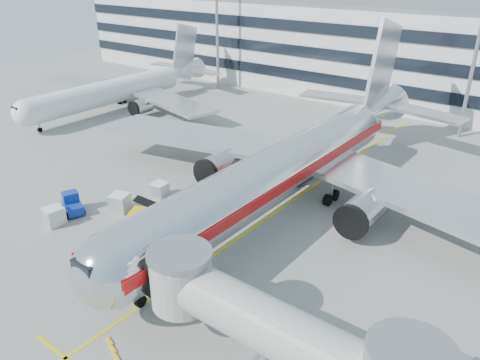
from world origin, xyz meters
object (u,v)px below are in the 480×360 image
Objects in this scene: cargo_container_left at (120,203)px; ramp_worker at (135,231)px; main_jet at (293,163)px; cargo_container_right at (160,190)px; cargo_container_front at (54,216)px; baggage_tug at (72,204)px; belt_loader at (154,215)px.

cargo_container_left is 1.06× the size of ramp_worker.
main_jet is 17.06m from cargo_container_left.
cargo_container_right is at bearing 77.97° from cargo_container_left.
cargo_container_left is (-12.00, -11.65, -3.36)m from main_jet.
cargo_container_front reaches higher than cargo_container_right.
baggage_tug is at bearing -138.76° from cargo_container_left.
main_jet is 17.03× the size of baggage_tug.
main_jet reaches higher than cargo_container_right.
cargo_container_right is at bearing 69.33° from cargo_container_front.
baggage_tug reaches higher than cargo_container_right.
cargo_container_front is (-2.71, -5.31, -0.02)m from cargo_container_left.
belt_loader is 2.67× the size of cargo_container_front.
ramp_worker is at bearing -26.81° from cargo_container_left.
belt_loader is at bearing -50.14° from cargo_container_right.
belt_loader is 3.56m from ramp_worker.
ramp_worker is at bearing -68.82° from belt_loader.
baggage_tug is 1.43× the size of cargo_container_left.
ramp_worker is at bearing 18.43° from cargo_container_front.
main_jet is 22.71m from cargo_container_front.
cargo_container_right is 0.84× the size of ramp_worker.
cargo_container_left is at bearing 62.96° from cargo_container_front.
main_jet is 14.09m from belt_loader.
main_jet is 25.75× the size of ramp_worker.
main_jet reaches higher than cargo_container_front.
cargo_container_left is at bearing -135.84° from main_jet.
main_jet is 13.73m from cargo_container_right.
cargo_container_right is 8.21m from ramp_worker.
baggage_tug is at bearing 105.64° from cargo_container_front.
baggage_tug is at bearing -120.56° from cargo_container_right.
baggage_tug is at bearing -153.91° from belt_loader.
belt_loader is 2.83× the size of cargo_container_right.
belt_loader is at bearing 9.20° from cargo_container_left.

